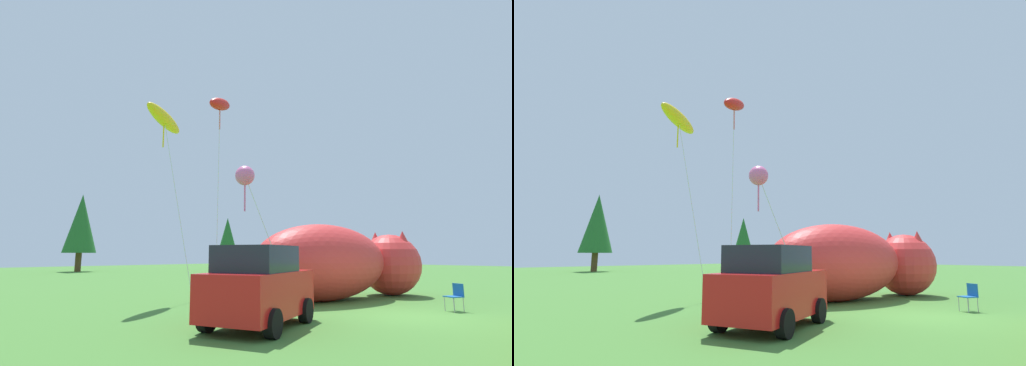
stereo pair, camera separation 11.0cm
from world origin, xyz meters
The scene contains 9 objects.
ground_plane centered at (0.00, 0.00, 0.00)m, with size 120.00×120.00×0.00m, color #477F33.
parked_car centered at (-4.77, 1.82, 1.04)m, with size 4.20×3.07×2.12m.
folding_chair centered at (2.18, -0.54, 0.55)m, with size 0.63×0.63×0.91m.
inflatable_cat centered at (2.18, 4.12, 1.44)m, with size 9.13×4.25×3.12m.
kite_pink_octopus centered at (-2.88, 4.52, 4.67)m, with size 1.53×1.74×5.06m.
kite_red_lizard centered at (-0.75, 8.83, 9.18)m, with size 2.13×1.95×9.80m.
kite_yellow_hero centered at (-3.65, 9.10, 7.80)m, with size 2.88×2.50×8.31m.
horizon_tree_east centered at (17.02, 29.97, 3.70)m, with size 2.53×2.53×6.03m.
horizon_tree_mid centered at (3.84, 39.49, 5.20)m, with size 3.55×3.55×8.48m.
Camera 1 is at (-12.28, -6.09, 1.90)m, focal length 28.00 mm.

